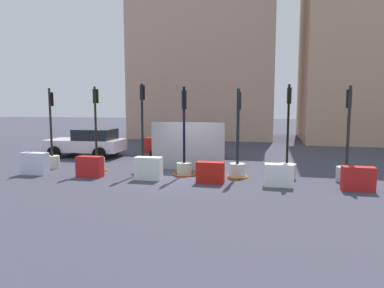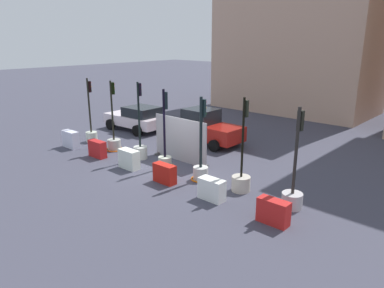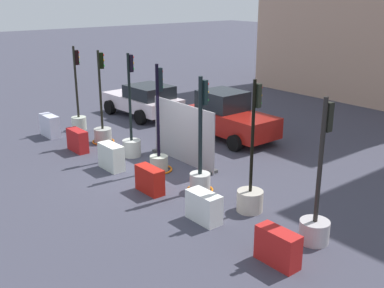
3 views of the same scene
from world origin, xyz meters
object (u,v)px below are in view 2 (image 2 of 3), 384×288
object	(u,v)px
construction_barrier_1	(97,149)
construction_barrier_2	(129,159)
traffic_light_3	(165,154)
car_white_van	(137,118)
traffic_light_0	(91,131)
traffic_light_4	(201,165)
construction_barrier_4	(212,189)
traffic_light_2	(140,146)
traffic_light_1	(114,139)
construction_barrier_5	(273,212)
car_red_compact	(206,127)
traffic_light_6	(293,190)
construction_barrier_0	(71,139)
construction_barrier_3	(165,174)
traffic_light_5	(241,177)

from	to	relation	value
construction_barrier_1	construction_barrier_2	xyz separation A→B (m)	(2.39, 0.05, 0.02)
traffic_light_3	car_white_van	size ratio (longest dim) A/B	0.85
traffic_light_0	traffic_light_4	xyz separation A→B (m)	(8.13, -0.10, -0.01)
traffic_light_0	construction_barrier_4	distance (m)	9.73
traffic_light_4	construction_barrier_4	size ratio (longest dim) A/B	3.49
car_white_van	construction_barrier_2	bearing A→B (deg)	-42.15
traffic_light_2	construction_barrier_4	size ratio (longest dim) A/B	3.74
traffic_light_1	construction_barrier_5	xyz separation A→B (m)	(9.96, -1.24, -0.16)
construction_barrier_2	car_white_van	bearing A→B (deg)	137.85
traffic_light_0	car_red_compact	size ratio (longest dim) A/B	0.89
traffic_light_3	construction_barrier_2	world-z (taller)	traffic_light_3
car_white_van	car_red_compact	bearing A→B (deg)	7.95
traffic_light_0	traffic_light_6	xyz separation A→B (m)	(12.05, 0.09, 0.02)
traffic_light_2	construction_barrier_0	xyz separation A→B (m)	(-4.10, -1.31, -0.19)
traffic_light_3	construction_barrier_0	world-z (taller)	traffic_light_3
traffic_light_0	construction_barrier_3	bearing A→B (deg)	-10.18
construction_barrier_2	construction_barrier_3	world-z (taller)	construction_barrier_2
construction_barrier_2	traffic_light_6	bearing A→B (deg)	10.65
traffic_light_0	construction_barrier_2	world-z (taller)	traffic_light_0
traffic_light_4	construction_barrier_5	distance (m)	4.19
traffic_light_1	traffic_light_4	bearing A→B (deg)	-0.48
traffic_light_4	construction_barrier_2	world-z (taller)	traffic_light_4
traffic_light_5	construction_barrier_3	distance (m)	3.03
traffic_light_5	traffic_light_6	bearing A→B (deg)	0.04
construction_barrier_1	construction_barrier_3	bearing A→B (deg)	-0.15
construction_barrier_2	construction_barrier_5	xyz separation A→B (m)	(7.20, -0.04, -0.03)
traffic_light_5	construction_barrier_1	xyz separation A→B (m)	(-7.41, -1.39, -0.13)
traffic_light_5	car_white_van	world-z (taller)	traffic_light_5
construction_barrier_4	car_red_compact	xyz separation A→B (m)	(-4.86, 5.36, 0.48)
construction_barrier_1	car_red_compact	size ratio (longest dim) A/B	0.26
traffic_light_0	construction_barrier_3	distance (m)	7.41
traffic_light_4	car_white_van	distance (m)	9.05
traffic_light_3	traffic_light_0	bearing A→B (deg)	179.13
construction_barrier_4	construction_barrier_5	bearing A→B (deg)	-0.93
traffic_light_4	construction_barrier_0	world-z (taller)	traffic_light_4
traffic_light_2	construction_barrier_1	distance (m)	2.13
traffic_light_3	construction_barrier_4	bearing A→B (deg)	-17.68
construction_barrier_2	construction_barrier_3	distance (m)	2.35
traffic_light_1	traffic_light_2	bearing A→B (deg)	0.59
traffic_light_2	traffic_light_3	xyz separation A→B (m)	(1.76, -0.06, -0.03)
car_red_compact	car_white_van	bearing A→B (deg)	-172.05
traffic_light_4	construction_barrier_3	distance (m)	1.49
traffic_light_6	construction_barrier_0	bearing A→B (deg)	-173.12
traffic_light_4	car_white_van	size ratio (longest dim) A/B	0.82
construction_barrier_3	traffic_light_3	bearing A→B (deg)	136.26
traffic_light_0	traffic_light_4	size ratio (longest dim) A/B	1.03
traffic_light_6	construction_barrier_4	xyz separation A→B (m)	(-2.40, -1.34, -0.25)
construction_barrier_1	traffic_light_4	bearing A→B (deg)	12.07
traffic_light_0	traffic_light_4	bearing A→B (deg)	-0.74
construction_barrier_0	traffic_light_2	bearing A→B (deg)	17.76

